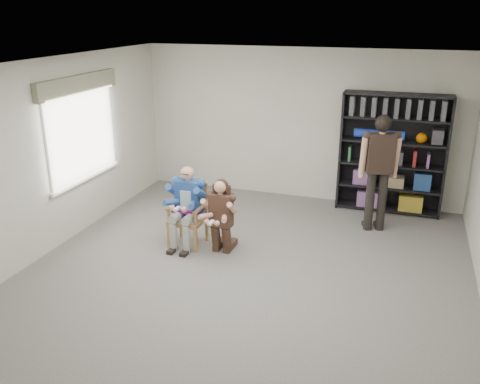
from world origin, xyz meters
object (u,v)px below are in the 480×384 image
(bookshelf, at_px, (392,154))
(standing_man, at_px, (378,175))
(seated_man, at_px, (187,206))
(kneeling_woman, at_px, (220,217))
(armchair, at_px, (188,215))

(bookshelf, distance_m, standing_man, 0.96)
(seated_man, bearing_deg, kneeling_woman, -10.10)
(seated_man, relative_size, bookshelf, 0.60)
(kneeling_woman, height_order, bookshelf, bookshelf)
(armchair, bearing_deg, standing_man, 30.54)
(armchair, relative_size, seated_man, 0.77)
(kneeling_woman, xyz_separation_m, standing_man, (2.09, 1.60, 0.38))
(seated_man, height_order, bookshelf, bookshelf)
(armchair, height_order, standing_man, standing_man)
(seated_man, height_order, standing_man, standing_man)
(armchair, bearing_deg, kneeling_woman, -10.10)
(kneeling_woman, bearing_deg, seated_man, 169.90)
(bookshelf, bearing_deg, armchair, -139.40)
(seated_man, relative_size, kneeling_woman, 1.09)
(armchair, relative_size, standing_man, 0.51)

